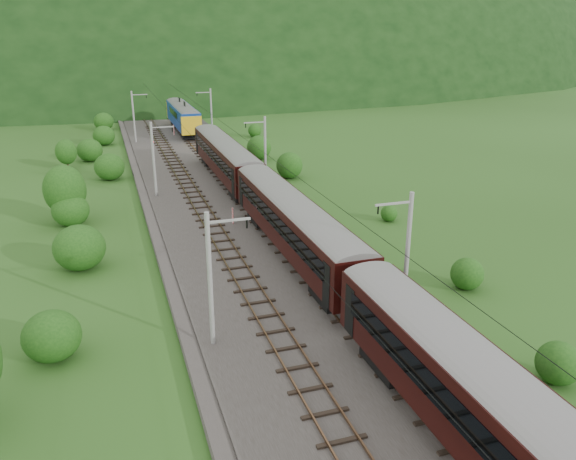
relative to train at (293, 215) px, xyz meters
name	(u,v)px	position (x,y,z in m)	size (l,w,h in m)	color
ground	(313,331)	(-2.40, -10.91, -3.81)	(600.00, 600.00, 0.00)	#264A17
railbed	(268,266)	(-2.40, -0.91, -3.66)	(14.00, 220.00, 0.30)	#38332D
track_left	(237,268)	(-4.80, -0.91, -3.44)	(2.40, 220.00, 0.27)	brown
track_right	(297,260)	(0.00, -0.91, -3.44)	(2.40, 220.00, 0.27)	brown
catenary_left	(154,158)	(-8.52, 21.09, 0.69)	(2.54, 192.28, 8.00)	gray
catenary_right	(265,150)	(3.72, 21.09, 0.69)	(2.54, 192.28, 8.00)	gray
overhead_wires	(266,179)	(-2.40, -0.91, 3.29)	(4.83, 198.00, 0.03)	black
mountain_main	(121,67)	(-2.40, 249.09, -3.81)	(504.00, 360.00, 244.00)	black
train	(293,215)	(0.00, 0.00, 0.00)	(3.25, 131.75, 5.67)	black
hazard_post_near	(233,216)	(-2.75, 9.38, -2.73)	(0.16, 0.16, 1.55)	red
hazard_post_far	(174,130)	(-1.94, 57.69, -2.65)	(0.18, 0.18, 1.71)	red
signal	(153,148)	(-6.94, 40.89, -2.16)	(0.25, 0.25, 2.30)	black
vegetation_left	(80,231)	(-16.02, 6.37, -1.67)	(13.18, 144.52, 6.19)	#1B4713
vegetation_right	(357,208)	(8.89, 7.26, -2.51)	(7.17, 106.11, 3.06)	#1B4713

